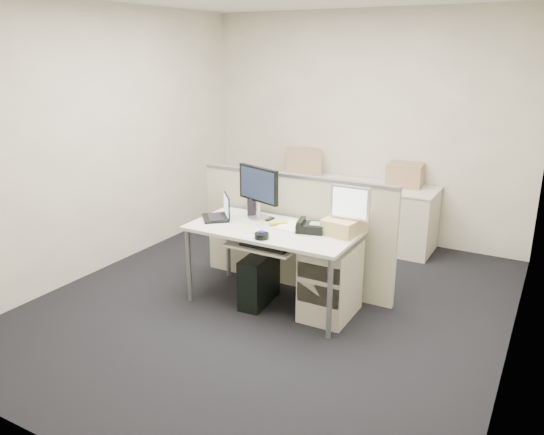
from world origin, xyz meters
The scene contains 28 objects.
floor centered at (0.00, 0.00, -0.01)m, with size 4.00×4.50×0.01m, color black.
wall_back centered at (0.00, 2.25, 1.35)m, with size 4.00×0.02×2.70m, color #B9AC9F.
wall_front centered at (0.00, -2.25, 1.35)m, with size 4.00×0.02×2.70m, color #B9AC9F.
wall_left centered at (-2.00, 0.00, 1.35)m, with size 0.02×4.50×2.70m, color #B9AC9F.
wall_right centered at (2.00, 0.00, 1.35)m, with size 0.02×4.50×2.70m, color #B9AC9F.
desk centered at (0.00, 0.00, 0.66)m, with size 1.50×0.75×0.73m.
keyboard_tray centered at (0.00, -0.18, 0.62)m, with size 0.62×0.32×0.02m, color beige.
drawer_pedestal centered at (0.55, 0.05, 0.33)m, with size 0.40×0.55×0.65m, color #B4A998.
cubicle_partition centered at (0.00, 0.45, 0.55)m, with size 2.00×0.06×1.10m, color #B3AE8D.
back_counter centered at (0.00, 1.93, 0.36)m, with size 2.00×0.60×0.72m, color #B4A998.
monitor_main centered at (-0.25, 0.18, 0.98)m, with size 0.50×0.19×0.50m, color black.
monitor_small centered at (0.65, 0.18, 0.94)m, with size 0.34×0.17×0.42m, color #B7B7BC.
laptop centered at (-0.60, -0.02, 0.84)m, with size 0.30×0.23×0.23m, color black.
trackball centered at (0.05, -0.28, 0.75)m, with size 0.12×0.12×0.05m, color black.
desk_phone centered at (0.33, 0.08, 0.77)m, with size 0.23×0.19×0.07m, color black.
paper_stack centered at (0.14, 0.12, 0.74)m, with size 0.23×0.29×0.01m, color white.
sticky_pad centered at (-0.05, -0.18, 0.74)m, with size 0.08×0.08×0.01m, color #FFE34E.
travel_mug centered at (-0.35, 0.22, 0.82)m, with size 0.08×0.08×0.18m, color black.
banana centered at (0.00, 0.10, 0.75)m, with size 0.19×0.05×0.04m, color #FFF51F.
cellphone centered at (-0.15, 0.20, 0.74)m, with size 0.06×0.11×0.01m, color black.
manila_folders centered at (0.60, 0.20, 0.80)m, with size 0.28×0.36×0.13m, color #D9B478.
keyboard centered at (0.05, -0.22, 0.64)m, with size 0.44×0.16×0.02m, color black.
pc_tower_desk centered at (-0.11, -0.05, 0.23)m, with size 0.20×0.50×0.47m, color black.
pc_tower_spare_dark centered at (-1.26, 2.01, 0.20)m, with size 0.17×0.43×0.40m, color black.
pc_tower_spare_silver centered at (-1.70, 2.03, 0.23)m, with size 0.20×0.50×0.46m, color #B7B7BC.
cardboard_box_left centered at (-0.70, 2.05, 0.89)m, with size 0.44×0.33×0.33m, color #9A8359.
cardboard_box_right centered at (0.60, 2.05, 0.86)m, with size 0.39×0.30×0.28m, color #9A8359.
red_binder centered at (-0.68, 2.03, 0.85)m, with size 0.06×0.27×0.26m, color maroon.
Camera 1 is at (2.16, -3.89, 2.23)m, focal length 35.00 mm.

